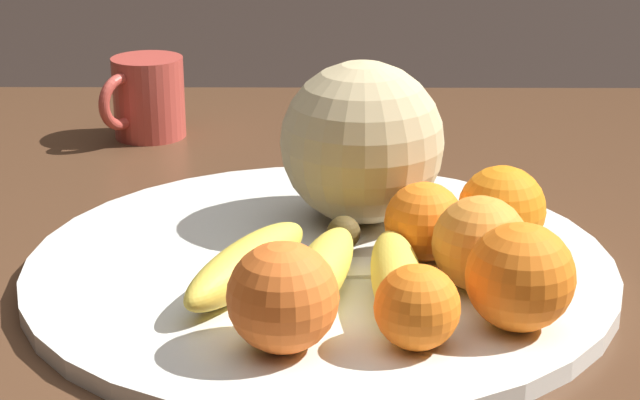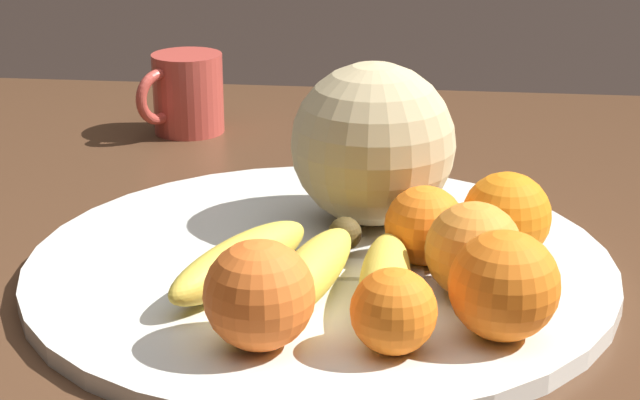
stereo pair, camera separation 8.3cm
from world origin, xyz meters
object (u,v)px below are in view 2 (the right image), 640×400
object	(u,v)px
orange_back_left	(504,286)
orange_back_right	(259,295)
produce_tag	(362,269)
melon	(373,144)
orange_front_right	(397,311)
fruit_bowl	(320,267)
banana_bunch	(311,271)
kitchen_table	(399,365)
ceramic_mug	(186,93)
orange_mid_center	(425,226)
orange_top_small	(507,217)
orange_front_left	(474,250)

from	to	relation	value
orange_back_left	orange_back_right	distance (m)	0.16
produce_tag	melon	bearing A→B (deg)	86.01
orange_front_right	orange_back_left	bearing A→B (deg)	22.47
fruit_bowl	orange_back_right	xyz separation A→B (m)	(-0.02, -0.15, 0.04)
orange_front_right	orange_back_left	size ratio (longest dim) A/B	0.77
melon	produce_tag	size ratio (longest dim) A/B	1.43
banana_bunch	orange_back_left	xyz separation A→B (m)	(0.14, -0.05, 0.02)
banana_bunch	orange_back_right	distance (m)	0.09
kitchen_table	orange_front_right	xyz separation A→B (m)	(0.00, -0.16, 0.13)
produce_tag	ceramic_mug	bearing A→B (deg)	116.32
kitchen_table	fruit_bowl	xyz separation A→B (m)	(-0.06, -0.02, 0.09)
orange_mid_center	orange_top_small	size ratio (longest dim) A/B	0.89
melon	produce_tag	distance (m)	0.13
kitchen_table	orange_back_left	xyz separation A→B (m)	(0.07, -0.14, 0.14)
fruit_bowl	orange_back_right	bearing A→B (deg)	-98.98
kitchen_table	banana_bunch	xyz separation A→B (m)	(-0.06, -0.08, 0.12)
orange_top_small	produce_tag	xyz separation A→B (m)	(-0.11, -0.04, -0.03)
melon	orange_mid_center	bearing A→B (deg)	-61.37
fruit_bowl	orange_top_small	xyz separation A→B (m)	(0.14, 0.02, 0.04)
kitchen_table	orange_back_left	world-z (taller)	orange_back_left
melon	orange_mid_center	xyz separation A→B (m)	(0.05, -0.09, -0.04)
orange_back_left	ceramic_mug	bearing A→B (deg)	123.85
kitchen_table	orange_back_right	world-z (taller)	orange_back_right
orange_front_left	produce_tag	world-z (taller)	orange_front_left
melon	orange_front_right	world-z (taller)	melon
kitchen_table	orange_front_left	xyz separation A→B (m)	(0.05, -0.07, 0.14)
orange_front_left	orange_front_right	bearing A→B (deg)	-119.03
banana_bunch	orange_front_right	world-z (taller)	orange_front_right
banana_bunch	orange_front_right	bearing A→B (deg)	52.65
orange_back_right	produce_tag	world-z (taller)	orange_back_right
banana_bunch	orange_front_right	size ratio (longest dim) A/B	3.23
orange_front_right	produce_tag	distance (m)	0.13
fruit_bowl	orange_front_left	size ratio (longest dim) A/B	6.54
orange_back_right	produce_tag	distance (m)	0.14
kitchen_table	melon	bearing A→B (deg)	113.69
kitchen_table	orange_front_right	world-z (taller)	orange_front_right
kitchen_table	orange_top_small	world-z (taller)	orange_top_small
banana_bunch	orange_front_left	size ratio (longest dim) A/B	2.61
melon	orange_mid_center	world-z (taller)	melon
fruit_bowl	orange_back_left	size ratio (longest dim) A/B	6.19
fruit_bowl	ceramic_mug	bearing A→B (deg)	117.28
orange_front_right	orange_mid_center	bearing A→B (deg)	84.14
melon	orange_front_left	world-z (taller)	melon
fruit_bowl	orange_front_left	world-z (taller)	orange_front_left
orange_front_left	orange_mid_center	world-z (taller)	orange_front_left
melon	banana_bunch	distance (m)	0.16
banana_bunch	ceramic_mug	xyz separation A→B (m)	(-0.20, 0.44, 0.01)
melon	ceramic_mug	xyz separation A→B (m)	(-0.23, 0.29, -0.04)
orange_back_right	orange_top_small	size ratio (longest dim) A/B	1.05
fruit_bowl	orange_front_left	bearing A→B (deg)	-23.94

